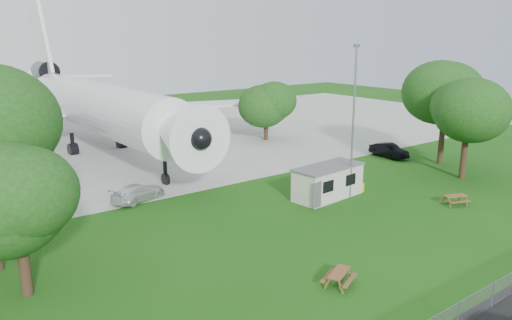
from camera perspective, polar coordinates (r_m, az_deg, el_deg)
ground at (r=31.70m, az=8.90°, el=-9.86°), size 160.00×160.00×0.00m
concrete_apron at (r=62.90m, az=-16.81°, el=1.77°), size 120.00×46.00×0.03m
airliner at (r=59.38m, az=-18.23°, el=6.12°), size 46.36×47.73×17.69m
site_cabin at (r=40.61m, az=8.23°, el=-2.46°), size 6.86×3.24×2.62m
picnic_west at (r=27.39m, az=9.41°, el=-13.92°), size 2.26×2.11×0.76m
picnic_east at (r=41.79m, az=21.72°, el=-4.76°), size 2.21×2.03×0.76m
fence at (r=26.80m, az=24.23°, el=-15.74°), size 58.00×0.04×1.30m
lamp_mast at (r=39.83m, az=11.03°, el=4.03°), size 0.16×0.16×12.00m
tree_west_small at (r=26.82m, az=-25.65°, el=-4.65°), size 7.13×7.13×8.38m
tree_east_front at (r=48.33m, az=23.15°, el=5.45°), size 6.76×6.76×9.86m
tree_east_back at (r=53.21m, az=20.84°, el=6.62°), size 7.42×7.42×10.43m
tree_far_apron at (r=61.90m, az=1.16°, el=6.36°), size 6.41×6.41×7.68m
car_ne_sedan at (r=55.41m, az=14.94°, el=1.05°), size 1.86×4.57×1.47m
car_apron_van at (r=40.55m, az=-13.29°, el=-3.66°), size 5.04×3.25×1.36m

